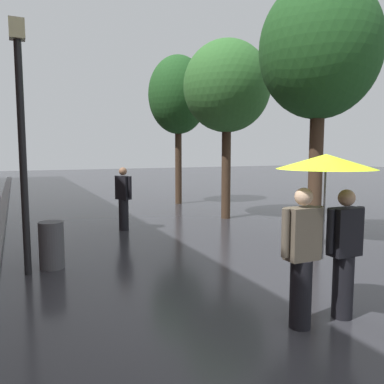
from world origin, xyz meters
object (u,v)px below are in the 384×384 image
couple_under_umbrella (325,210)px  litter_bin (52,245)px  street_tree_2 (178,96)px  street_lamp_post (21,129)px  pedestrian_walking_midground (123,198)px  street_tree_1 (227,87)px  street_tree_0 (320,51)px

couple_under_umbrella → litter_bin: (-2.85, 3.73, -0.99)m
street_tree_2 → couple_under_umbrella: (-2.51, -10.62, -2.83)m
street_tree_2 → litter_bin: size_ratio=6.80×
street_tree_2 → street_lamp_post: 9.30m
street_lamp_post → pedestrian_walking_midground: bearing=50.1°
street_tree_1 → street_lamp_post: 6.91m
litter_bin → street_tree_2: bearing=52.2°
street_tree_2 → street_lamp_post: (-5.77, -7.08, -1.76)m
pedestrian_walking_midground → litter_bin: bearing=-126.6°
street_tree_2 → couple_under_umbrella: 11.27m
street_tree_0 → street_lamp_post: bearing=175.9°
litter_bin → pedestrian_walking_midground: size_ratio=0.51×
couple_under_umbrella → pedestrian_walking_midground: (-0.81, 6.47, -0.56)m
street_tree_1 → litter_bin: bearing=-149.5°
street_lamp_post → pedestrian_walking_midground: 4.15m
street_tree_1 → litter_bin: (-5.42, -3.19, -3.60)m
street_tree_2 → street_lamp_post: bearing=-129.1°
litter_bin → street_tree_0: bearing=-6.4°
street_tree_2 → pedestrian_walking_midground: (-3.31, -4.15, -3.38)m
street_lamp_post → pedestrian_walking_midground: (2.45, 2.93, -1.62)m
street_tree_2 → couple_under_umbrella: bearing=-103.3°
street_tree_2 → couple_under_umbrella: size_ratio=2.78×
street_tree_1 → couple_under_umbrella: (-2.57, -6.91, -2.61)m
street_tree_0 → street_tree_2: street_tree_2 is taller
pedestrian_walking_midground → street_tree_1: bearing=7.4°
couple_under_umbrella → street_lamp_post: (-3.26, 3.54, 1.06)m
street_tree_1 → street_lamp_post: (-5.83, -3.38, -1.55)m
street_tree_0 → litter_bin: size_ratio=6.79×
street_tree_0 → street_tree_2: size_ratio=1.00×
street_tree_0 → couple_under_umbrella: (-2.68, -3.11, -2.83)m
street_tree_0 → street_tree_1: size_ratio=1.06×
couple_under_umbrella → litter_bin: couple_under_umbrella is taller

